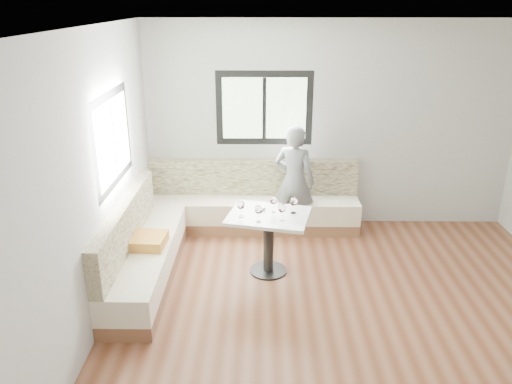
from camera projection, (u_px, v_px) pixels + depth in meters
room at (356, 190)px, 4.50m from camera, size 5.01×5.01×2.81m
banquette at (210, 225)px, 6.36m from camera, size 2.90×2.80×0.95m
table at (269, 229)px, 5.72m from camera, size 1.03×0.88×0.74m
person at (294, 181)px, 6.65m from camera, size 0.65×0.55×1.51m
olive_ramekin at (262, 208)px, 5.78m from camera, size 0.09×0.09×0.04m
wine_glass_a at (241, 205)px, 5.55m from camera, size 0.09×0.09×0.20m
wine_glass_b at (258, 210)px, 5.43m from camera, size 0.09×0.09×0.20m
wine_glass_c at (282, 209)px, 5.46m from camera, size 0.09×0.09×0.20m
wine_glass_d at (273, 201)px, 5.68m from camera, size 0.09×0.09×0.20m
wine_glass_e at (294, 202)px, 5.64m from camera, size 0.09×0.09×0.20m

